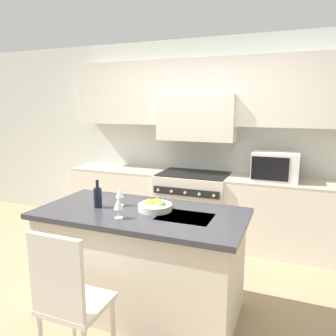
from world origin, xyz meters
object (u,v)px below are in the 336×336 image
Objects in this scene: microwave at (275,166)px; wine_glass_near at (118,204)px; fruit_bowl at (155,206)px; wine_bottle at (98,197)px; range_stove at (193,206)px; island_chair at (68,297)px; wine_glass_far at (120,193)px.

microwave is 2.20m from wine_glass_near.
wine_bottle is at bearing -167.47° from fruit_bowl.
wine_bottle reaches higher than wine_glass_near.
range_stove is 2.00m from wine_glass_near.
island_chair is 5.83× the size of wine_glass_far.
wine_bottle is 1.41× the size of wine_glass_far.
wine_glass_near is 0.34m from wine_glass_far.
wine_bottle is (-0.36, -1.72, 0.55)m from range_stove.
wine_bottle is at bearing -128.50° from microwave.
range_stove is 3.18× the size of fruit_bowl.
wine_bottle is at bearing 108.86° from island_chair.
range_stove is at bearing 95.23° from fruit_bowl.
island_chair is at bearing -82.90° from wine_glass_far.
wine_glass_far is (0.16, 0.11, 0.03)m from wine_bottle.
wine_glass_near is at bearing -122.18° from fruit_bowl.
island_chair is 1.01m from fruit_bowl.
wine_glass_near is (0.05, 0.60, 0.47)m from island_chair.
wine_bottle is 0.20m from wine_glass_far.
range_stove is 3.75× the size of wine_bottle.
island_chair is at bearing -92.01° from range_stove.
wine_glass_near is (-0.04, -1.91, 0.58)m from range_stove.
wine_glass_near is at bearing -91.21° from range_stove.
wine_bottle is 1.41× the size of wine_glass_near.
microwave is (1.03, 0.02, 0.62)m from range_stove.
range_stove is 0.91× the size of island_chair.
wine_glass_near and wine_glass_far have the same top height.
range_stove is 2.52m from island_chair.
wine_glass_near is at bearing -118.98° from microwave.
range_stove is 1.84m from wine_bottle.
island_chair is 3.51× the size of fruit_bowl.
microwave is 1.86m from fruit_bowl.
wine_bottle is 0.52m from fruit_bowl.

